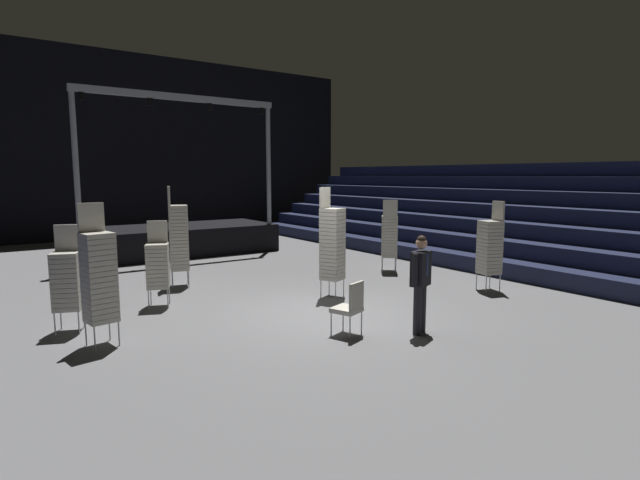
# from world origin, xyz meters

# --- Properties ---
(ground_plane) EXTENTS (22.00, 30.00, 0.10)m
(ground_plane) POSITION_xyz_m (0.00, 0.00, -0.05)
(ground_plane) COLOR slate
(arena_end_wall) EXTENTS (22.00, 0.30, 8.00)m
(arena_end_wall) POSITION_xyz_m (0.00, 15.00, 4.00)
(arena_end_wall) COLOR black
(arena_end_wall) RESTS_ON ground_plane
(bleacher_bank_right) EXTENTS (5.25, 24.00, 3.15)m
(bleacher_bank_right) POSITION_xyz_m (8.38, 1.00, 1.58)
(bleacher_bank_right) COLOR #191E38
(bleacher_bank_right) RESTS_ON ground_plane
(stage_riser) EXTENTS (6.80, 2.96, 5.29)m
(stage_riser) POSITION_xyz_m (0.00, 9.10, 0.58)
(stage_riser) COLOR black
(stage_riser) RESTS_ON ground_plane
(man_with_tie) EXTENTS (0.56, 0.36, 1.72)m
(man_with_tie) POSITION_xyz_m (0.62, -2.01, 0.97)
(man_with_tie) COLOR black
(man_with_tie) RESTS_ON ground_plane
(chair_stack_front_left) EXTENTS (0.57, 0.57, 1.88)m
(chair_stack_front_left) POSITION_xyz_m (-4.37, 1.58, 0.94)
(chair_stack_front_left) COLOR #B2B5BA
(chair_stack_front_left) RESTS_ON ground_plane
(chair_stack_front_right) EXTENTS (0.58, 0.58, 2.48)m
(chair_stack_front_right) POSITION_xyz_m (0.90, 0.95, 1.24)
(chair_stack_front_right) COLOR #B2B5BA
(chair_stack_front_right) RESTS_ON ground_plane
(chair_stack_mid_left) EXTENTS (0.54, 0.54, 2.48)m
(chair_stack_mid_left) POSITION_xyz_m (-1.55, 4.02, 1.24)
(chair_stack_mid_left) COLOR #B2B5BA
(chair_stack_mid_left) RESTS_ON ground_plane
(chair_stack_mid_right) EXTENTS (0.57, 0.57, 1.79)m
(chair_stack_mid_right) POSITION_xyz_m (-2.56, 2.37, 0.90)
(chair_stack_mid_right) COLOR #B2B5BA
(chair_stack_mid_right) RESTS_ON ground_plane
(chair_stack_mid_centre) EXTENTS (0.62, 0.62, 2.05)m
(chair_stack_mid_centre) POSITION_xyz_m (4.06, 2.49, 1.03)
(chair_stack_mid_centre) COLOR #B2B5BA
(chair_stack_mid_centre) RESTS_ON ground_plane
(chair_stack_rear_left) EXTENTS (0.51, 0.51, 2.31)m
(chair_stack_rear_left) POSITION_xyz_m (-4.06, 0.49, 1.15)
(chair_stack_rear_left) COLOR #B2B5BA
(chair_stack_rear_left) RESTS_ON ground_plane
(chair_stack_rear_right) EXTENTS (0.55, 0.55, 2.14)m
(chair_stack_rear_right) POSITION_xyz_m (4.37, -0.66, 1.07)
(chair_stack_rear_right) COLOR #B2B5BA
(chair_stack_rear_right) RESTS_ON ground_plane
(loose_chair_near_man) EXTENTS (0.56, 0.56, 0.95)m
(loose_chair_near_man) POSITION_xyz_m (-0.45, -1.41, 0.53)
(loose_chair_near_man) COLOR #B2B5BA
(loose_chair_near_man) RESTS_ON ground_plane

